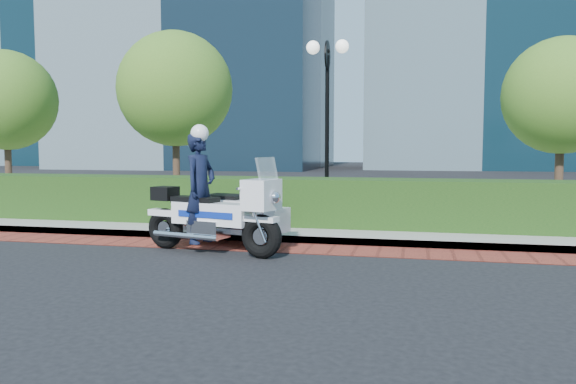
% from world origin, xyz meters
% --- Properties ---
extents(ground, '(120.00, 120.00, 0.00)m').
position_xyz_m(ground, '(0.00, 0.00, 0.00)').
color(ground, black).
rests_on(ground, ground).
extents(brick_strip, '(60.00, 1.00, 0.01)m').
position_xyz_m(brick_strip, '(0.00, 1.50, 0.01)').
color(brick_strip, maroon).
rests_on(brick_strip, ground).
extents(sidewalk, '(60.00, 8.00, 0.15)m').
position_xyz_m(sidewalk, '(0.00, 6.00, 0.07)').
color(sidewalk, gray).
rests_on(sidewalk, ground).
extents(hedge_main, '(18.00, 1.20, 1.00)m').
position_xyz_m(hedge_main, '(0.00, 3.60, 0.65)').
color(hedge_main, black).
rests_on(hedge_main, sidewalk).
extents(lamppost, '(1.02, 0.70, 4.21)m').
position_xyz_m(lamppost, '(1.00, 5.20, 2.96)').
color(lamppost, black).
rests_on(lamppost, sidewalk).
extents(tree_a, '(3.00, 3.00, 4.58)m').
position_xyz_m(tree_a, '(-9.00, 6.50, 3.22)').
color(tree_a, '#332319').
rests_on(tree_a, sidewalk).
extents(tree_b, '(3.20, 3.20, 4.89)m').
position_xyz_m(tree_b, '(-3.50, 6.50, 3.43)').
color(tree_b, '#332319').
rests_on(tree_b, sidewalk).
extents(tree_c, '(2.80, 2.80, 4.30)m').
position_xyz_m(tree_c, '(6.50, 6.50, 3.05)').
color(tree_c, '#332319').
rests_on(tree_c, sidewalk).
extents(tower_far_left, '(16.00, 14.00, 34.00)m').
position_xyz_m(tower_far_left, '(-36.00, 46.00, 17.00)').
color(tower_far_left, black).
rests_on(tower_far_left, ground).
extents(police_motorcycle, '(2.69, 2.26, 2.21)m').
position_xyz_m(police_motorcycle, '(-0.31, 1.15, 0.76)').
color(police_motorcycle, black).
rests_on(police_motorcycle, ground).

